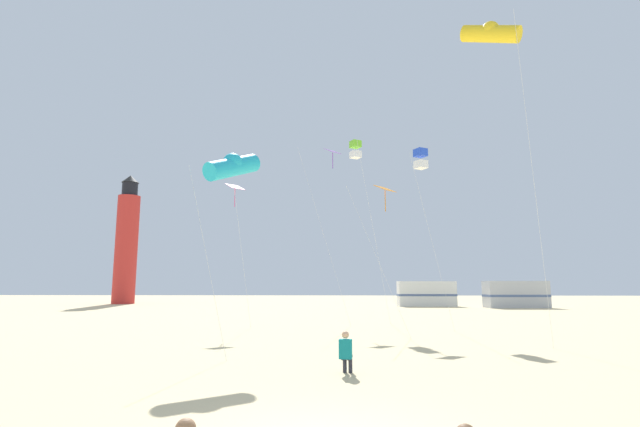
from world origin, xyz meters
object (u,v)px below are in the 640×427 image
kite_diamond_orange (385,194)px  kite_diamond_rainbow (236,192)px  rv_van_silver (516,294)px  kite_diamond_violet (332,159)px  kite_tube_cyan (233,166)px  kite_box_lime (356,150)px  kite_flyer_standing (346,351)px  kite_tube_gold (490,33)px  lighthouse_distant (127,243)px  kite_box_blue (421,159)px  rv_van_white (426,294)px

kite_diamond_orange → kite_diamond_rainbow: size_ratio=0.91×
rv_van_silver → kite_diamond_violet: bearing=-137.1°
kite_tube_cyan → kite_box_lime: bearing=68.0°
kite_flyer_standing → kite_tube_gold: 14.71m
kite_box_lime → kite_diamond_violet: size_ratio=1.02×
kite_tube_gold → rv_van_silver: 36.64m
kite_flyer_standing → lighthouse_distant: size_ratio=0.07×
kite_flyer_standing → kite_box_lime: 19.47m
kite_diamond_orange → kite_tube_gold: 8.81m
kite_diamond_violet → kite_box_blue: (5.11, -4.41, -1.29)m
kite_diamond_violet → lighthouse_distant: 40.02m
kite_diamond_violet → lighthouse_distant: lighthouse_distant is taller
rv_van_silver → kite_box_lime: bearing=-133.6°
kite_flyer_standing → kite_tube_gold: kite_tube_gold is taller
kite_diamond_rainbow → kite_box_blue: (10.73, -0.67, 1.69)m
kite_box_lime → kite_diamond_rainbow: (-7.18, -2.92, -3.33)m
kite_flyer_standing → kite_tube_cyan: (-4.13, 3.66, 6.20)m
kite_tube_cyan → kite_box_blue: size_ratio=0.75×
kite_tube_gold → rv_van_white: (3.59, 35.86, -11.47)m
kite_box_blue → kite_tube_cyan: bearing=-133.6°
kite_diamond_orange → kite_diamond_violet: size_ratio=0.65×
kite_tube_gold → kite_flyer_standing: bearing=-140.0°
kite_diamond_rainbow → kite_box_blue: kite_box_blue is taller
kite_diamond_rainbow → kite_tube_cyan: size_ratio=1.11×
kite_box_lime → kite_box_blue: 5.31m
kite_box_lime → kite_tube_cyan: kite_box_lime is taller
kite_box_blue → rv_van_white: size_ratio=1.56×
kite_flyer_standing → lighthouse_distant: lighthouse_distant is taller
kite_diamond_rainbow → kite_box_lime: bearing=22.1°
kite_diamond_rainbow → lighthouse_distant: size_ratio=0.49×
kite_box_lime → kite_tube_gold: kite_tube_gold is taller
kite_diamond_orange → kite_tube_cyan: size_ratio=1.00×
kite_box_blue → rv_van_white: 29.94m
kite_box_lime → kite_diamond_violet: kite_box_lime is taller
kite_box_lime → kite_box_blue: (3.55, -3.59, -1.64)m
kite_tube_cyan → kite_diamond_violet: bearing=75.2°
kite_flyer_standing → rv_van_white: (9.84, 41.10, 0.78)m
kite_box_blue → rv_van_white: bearing=79.4°
kite_diamond_violet → rv_van_white: kite_diamond_violet is taller
kite_diamond_orange → rv_van_white: kite_diamond_orange is taller
kite_flyer_standing → kite_diamond_orange: size_ratio=0.15×
kite_diamond_orange → kite_box_blue: 4.05m
rv_van_silver → kite_box_blue: bearing=-123.5°
rv_van_white → kite_box_lime: bearing=-110.4°
kite_diamond_violet → lighthouse_distant: bearing=132.8°
kite_flyer_standing → kite_tube_cyan: size_ratio=0.15×
rv_van_white → lighthouse_distant: bearing=171.2°
kite_tube_cyan → kite_box_blue: kite_box_blue is taller
kite_diamond_violet → rv_van_silver: kite_diamond_violet is taller
kite_tube_cyan → rv_van_silver: (22.78, 34.09, -5.43)m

